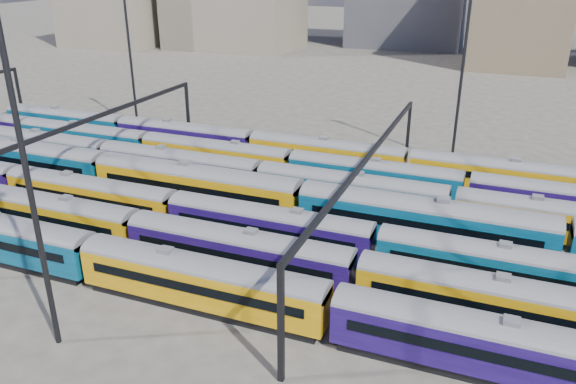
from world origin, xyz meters
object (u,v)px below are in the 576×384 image
(rake_1, at_px, (238,247))
(mast_2, at_px, (20,138))
(rake_2, at_px, (90,192))

(rake_1, height_order, mast_2, mast_2)
(mast_2, bearing_deg, rake_2, 123.07)
(rake_2, bearing_deg, rake_1, -15.23)
(rake_1, bearing_deg, rake_2, 164.77)
(rake_1, xyz_separation_m, rake_2, (-18.36, 5.00, -0.04))
(rake_1, distance_m, mast_2, 18.16)
(rake_2, relative_size, mast_2, 5.12)
(rake_1, bearing_deg, mast_2, -121.28)
(rake_2, xyz_separation_m, mast_2, (11.07, -17.00, 11.56))
(rake_2, distance_m, mast_2, 23.35)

